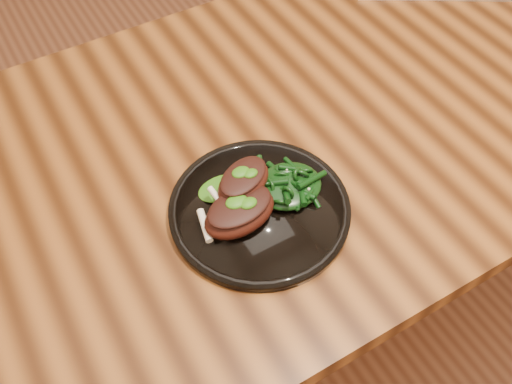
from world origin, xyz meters
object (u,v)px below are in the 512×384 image
lamb_chop_front (239,212)px  greens_heap (289,183)px  plate (260,209)px  desk (328,136)px

lamb_chop_front → greens_heap: bearing=8.8°
lamb_chop_front → plate: bearing=13.6°
plate → lamb_chop_front: size_ratio=2.22×
desk → greens_heap: 0.26m
lamb_chop_front → greens_heap: 0.10m
desk → greens_heap: (-0.18, -0.14, 0.12)m
greens_heap → desk: bearing=37.1°
lamb_chop_front → desk: bearing=28.8°
plate → greens_heap: size_ratio=2.63×
desk → lamb_chop_front: 0.34m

